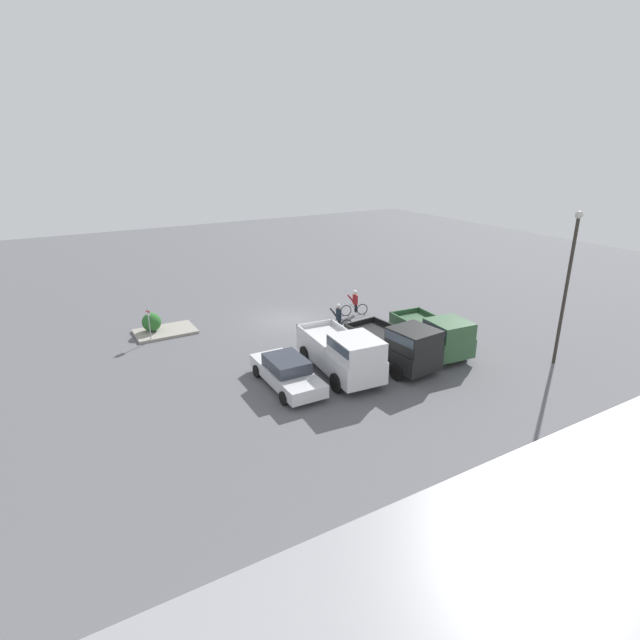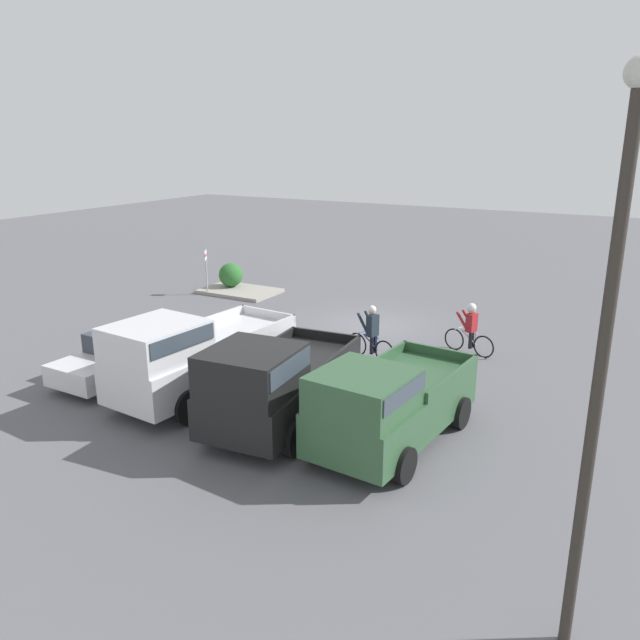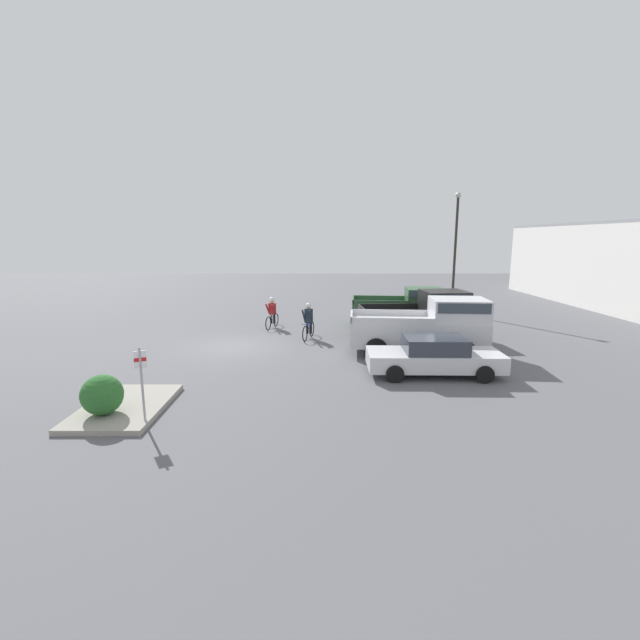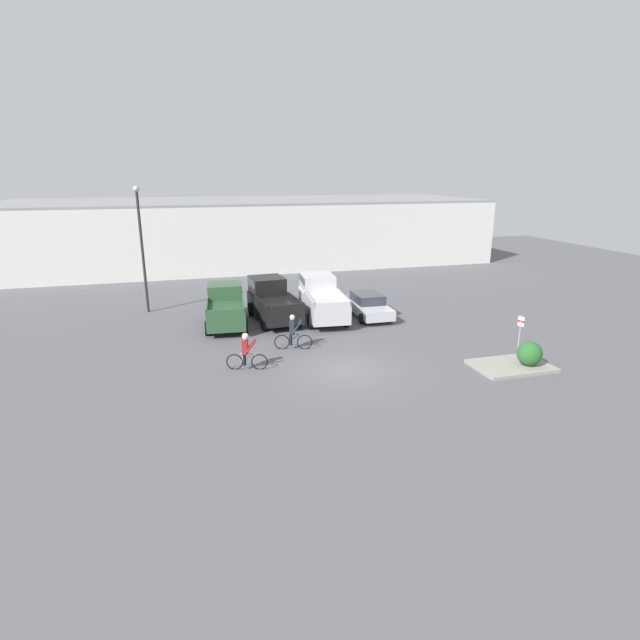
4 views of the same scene
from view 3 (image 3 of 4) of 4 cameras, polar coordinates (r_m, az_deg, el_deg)
ground_plane at (r=19.65m, az=-11.28°, el=-3.46°), size 80.00×80.00×0.00m
pickup_truck_0 at (r=23.74m, az=11.17°, el=1.72°), size 2.56×5.00×2.14m
pickup_truck_1 at (r=21.18m, az=13.54°, el=0.74°), size 2.61×5.18×2.31m
pickup_truck_2 at (r=18.32m, az=14.27°, el=-0.72°), size 2.63×5.68×2.36m
sedan_0 at (r=15.72m, az=14.96°, el=-4.66°), size 2.00×4.73×1.39m
cyclist_0 at (r=20.64m, az=-1.54°, el=-0.09°), size 1.81×0.62×1.77m
cyclist_1 at (r=23.26m, az=-6.41°, el=1.11°), size 1.77×0.61×1.70m
fire_lane_sign at (r=11.93m, az=-22.68°, el=-7.19°), size 0.15×0.28×2.10m
lamppost at (r=28.73m, az=17.61°, el=9.58°), size 0.36×0.36×7.58m
curb_island at (r=13.59m, az=-24.55°, el=-10.50°), size 3.38×2.24×0.15m
shrub at (r=12.94m, az=-27.05°, el=-8.87°), size 1.08×1.08×1.08m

